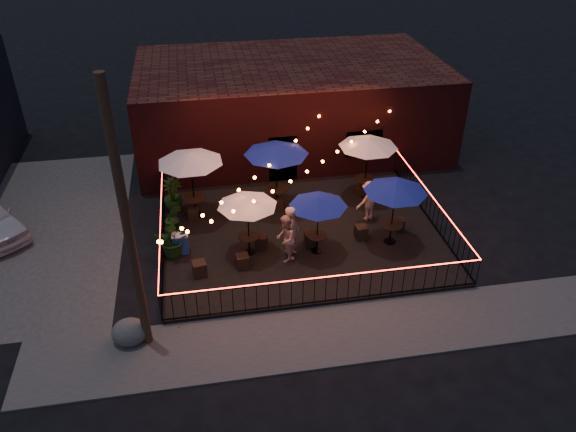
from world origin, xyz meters
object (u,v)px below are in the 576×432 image
(cooler, at_px, (181,243))
(cafe_table_5, at_px, (368,143))
(cafe_table_3, at_px, (276,150))
(utility_pole, at_px, (128,227))
(boulder, at_px, (130,332))
(cafe_table_0, at_px, (247,202))
(cafe_table_2, at_px, (318,202))
(cafe_table_4, at_px, (396,188))
(cafe_table_1, at_px, (190,159))

(cooler, bearing_deg, cafe_table_5, 21.90)
(cafe_table_3, xyz_separation_m, cafe_table_5, (3.67, 0.27, -0.13))
(utility_pole, distance_m, boulder, 3.66)
(cafe_table_0, height_order, cooler, cafe_table_0)
(cafe_table_2, bearing_deg, utility_pole, -149.86)
(cafe_table_4, distance_m, boulder, 9.75)
(utility_pole, height_order, cooler, utility_pole)
(cafe_table_0, distance_m, cafe_table_1, 3.30)
(cafe_table_4, relative_size, cooler, 3.83)
(cafe_table_3, bearing_deg, boulder, -129.47)
(cafe_table_1, distance_m, cafe_table_4, 7.47)
(cafe_table_2, relative_size, cooler, 3.18)
(utility_pole, height_order, cafe_table_4, utility_pole)
(cafe_table_0, xyz_separation_m, cafe_table_5, (5.10, 3.14, 0.30))
(utility_pole, height_order, cafe_table_3, utility_pole)
(cafe_table_4, xyz_separation_m, cooler, (-7.42, 0.65, -1.84))
(cafe_table_3, bearing_deg, utility_pole, -126.38)
(cafe_table_3, height_order, cafe_table_5, cafe_table_3)
(cafe_table_1, bearing_deg, cafe_table_2, -36.77)
(utility_pole, xyz_separation_m, cafe_table_3, (4.81, 6.52, -1.37))
(cafe_table_0, xyz_separation_m, cafe_table_4, (5.07, -0.22, 0.17))
(cafe_table_4, bearing_deg, utility_pole, -157.90)
(utility_pole, height_order, boulder, utility_pole)
(cafe_table_5, bearing_deg, utility_pole, -141.30)
(cafe_table_0, relative_size, cafe_table_1, 0.69)
(cafe_table_2, bearing_deg, cafe_table_5, 51.55)
(utility_pole, xyz_separation_m, boulder, (-0.49, 0.09, -3.62))
(utility_pole, bearing_deg, cafe_table_2, 30.14)
(cafe_table_1, height_order, cafe_table_3, cafe_table_3)
(cafe_table_1, relative_size, cooler, 4.31)
(cafe_table_1, height_order, cafe_table_4, cafe_table_1)
(cafe_table_0, relative_size, cooler, 2.98)
(cafe_table_2, distance_m, cafe_table_5, 4.44)
(cafe_table_0, height_order, cafe_table_5, cafe_table_5)
(cooler, bearing_deg, cafe_table_3, 34.76)
(cafe_table_0, bearing_deg, boulder, -137.34)
(cafe_table_3, height_order, cooler, cafe_table_3)
(cafe_table_2, distance_m, cafe_table_4, 2.73)
(cafe_table_1, height_order, cooler, cafe_table_1)
(cafe_table_1, xyz_separation_m, cafe_table_3, (3.21, 0.11, 0.01))
(cooler, bearing_deg, boulder, -108.89)
(cafe_table_3, bearing_deg, cafe_table_1, -177.95)
(cafe_table_3, distance_m, cafe_table_4, 4.78)
(utility_pole, relative_size, cafe_table_5, 2.66)
(cafe_table_3, xyz_separation_m, cooler, (-3.78, -2.44, -2.10))
(cafe_table_2, relative_size, cafe_table_5, 0.80)
(utility_pole, height_order, cafe_table_1, utility_pole)
(utility_pole, bearing_deg, cafe_table_1, 75.98)
(cafe_table_3, height_order, cafe_table_4, cafe_table_3)
(boulder, bearing_deg, cafe_table_4, 20.50)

